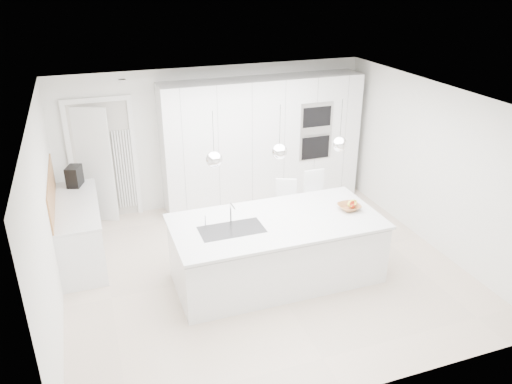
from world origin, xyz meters
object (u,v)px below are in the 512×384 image
object	(u,v)px
island_base	(277,252)
bar_stool_right	(317,205)
fruit_bowl	(349,207)
espresso_machine	(74,176)
bar_stool_left	(289,213)

from	to	relation	value
island_base	bar_stool_right	distance (m)	1.44
fruit_bowl	espresso_machine	xyz separation A→B (m)	(-3.61, 2.19, 0.12)
island_base	bar_stool_right	world-z (taller)	bar_stool_right
island_base	fruit_bowl	xyz separation A→B (m)	(1.08, 0.01, 0.51)
island_base	fruit_bowl	size ratio (longest dim) A/B	9.08
bar_stool_left	bar_stool_right	bearing A→B (deg)	30.58
island_base	bar_stool_right	size ratio (longest dim) A/B	2.59
bar_stool_left	bar_stool_right	distance (m)	0.52
espresso_machine	bar_stool_right	xyz separation A→B (m)	(3.59, -1.23, -0.52)
fruit_bowl	bar_stool_right	xyz separation A→B (m)	(-0.02, 0.96, -0.40)
espresso_machine	bar_stool_left	distance (m)	3.39
fruit_bowl	espresso_machine	world-z (taller)	espresso_machine
fruit_bowl	bar_stool_right	bearing A→B (deg)	91.27
espresso_machine	bar_stool_left	size ratio (longest dim) A/B	0.31
island_base	bar_stool_right	xyz separation A→B (m)	(1.06, 0.97, 0.11)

